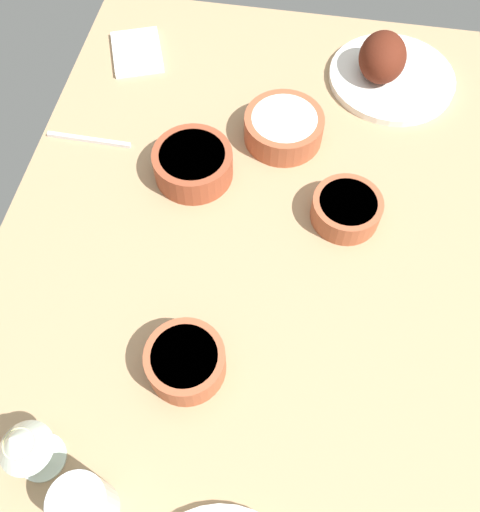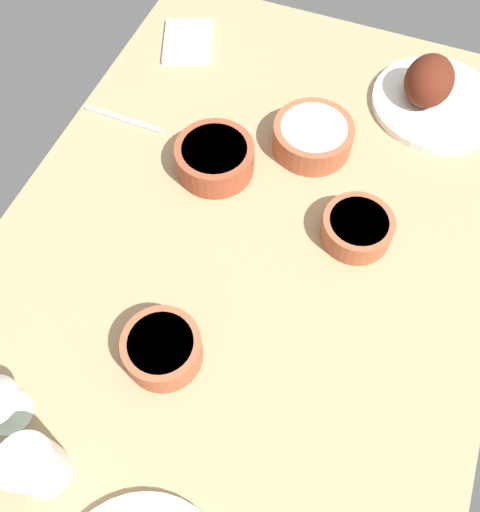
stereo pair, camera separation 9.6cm
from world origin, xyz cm
name	(u,v)px [view 1 (the left image)]	position (x,y,z in cm)	size (l,w,h in cm)	color
dining_table	(240,267)	(0.00, 0.00, 2.00)	(140.00, 90.00, 4.00)	tan
plate_near_viewer	(387,68)	(-50.26, 23.45, 7.37)	(27.17, 27.17, 10.71)	white
bowl_potatoes	(186,361)	(20.74, -5.06, 7.26)	(12.57, 12.57, 6.02)	#A35133
bowl_cream	(284,127)	(-30.06, 3.74, 7.09)	(15.84, 15.84, 5.69)	#A35133
bowl_onions	(346,209)	(-12.68, 17.59, 6.73)	(12.80, 12.80, 4.98)	#A35133
bowl_soup	(193,163)	(-17.84, -12.15, 7.29)	(15.24, 15.24, 6.07)	brown
wine_glass	(20,445)	(37.74, -23.20, 13.93)	(7.60, 7.60, 14.00)	silver
water_tumbler	(84,506)	(43.21, -13.96, 8.70)	(7.90, 7.90, 9.40)	silver
folded_napkin	(137,52)	(-49.19, -31.98, 4.60)	(14.30, 10.72, 1.20)	white
fork_loose	(89,140)	(-22.58, -35.00, 4.40)	(17.51, 0.90, 0.80)	silver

